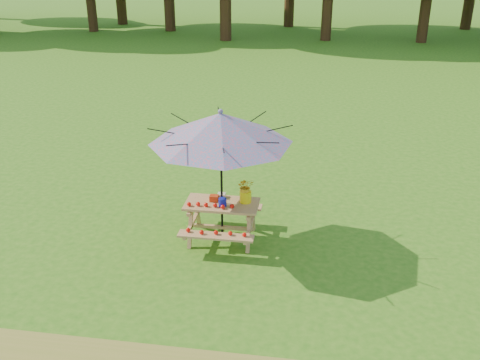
# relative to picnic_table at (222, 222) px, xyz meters

# --- Properties ---
(ground) EXTENTS (120.00, 120.00, 0.00)m
(ground) POSITION_rel_picnic_table_xyz_m (-0.69, -0.50, -0.33)
(ground) COLOR #2B6813
(ground) RESTS_ON ground
(picnic_table) EXTENTS (1.20, 1.32, 0.67)m
(picnic_table) POSITION_rel_picnic_table_xyz_m (0.00, 0.00, 0.00)
(picnic_table) COLOR #AA6F4D
(picnic_table) RESTS_ON ground
(patio_umbrella) EXTENTS (2.71, 2.71, 2.26)m
(patio_umbrella) POSITION_rel_picnic_table_xyz_m (0.00, 0.00, 1.62)
(patio_umbrella) COLOR black
(patio_umbrella) RESTS_ON ground
(produce_bins) EXTENTS (0.31, 0.44, 0.13)m
(produce_bins) POSITION_rel_picnic_table_xyz_m (-0.04, 0.03, 0.40)
(produce_bins) COLOR #BC310F
(produce_bins) RESTS_ON picnic_table
(tomatoes_row) EXTENTS (0.77, 0.13, 0.07)m
(tomatoes_row) POSITION_rel_picnic_table_xyz_m (-0.15, -0.18, 0.38)
(tomatoes_row) COLOR red
(tomatoes_row) RESTS_ON picnic_table
(flower_bucket) EXTENTS (0.32, 0.29, 0.42)m
(flower_bucket) POSITION_rel_picnic_table_xyz_m (0.38, 0.10, 0.57)
(flower_bucket) COLOR #FFE90D
(flower_bucket) RESTS_ON picnic_table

